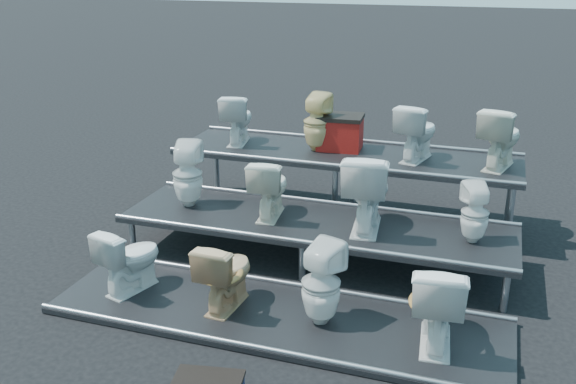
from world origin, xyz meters
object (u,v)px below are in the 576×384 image
(toilet_7, at_px, (475,213))
(toilet_8, at_px, (237,119))
(toilet_0, at_px, (130,258))
(toilet_1, at_px, (226,273))
(toilet_2, at_px, (321,284))
(toilet_5, at_px, (269,187))
(toilet_10, at_px, (417,132))
(toilet_9, at_px, (317,122))
(toilet_6, at_px, (367,190))
(toilet_3, at_px, (438,301))
(red_crate, at_px, (340,134))
(toilet_4, at_px, (188,174))
(toilet_11, at_px, (501,137))

(toilet_7, xyz_separation_m, toilet_8, (-3.06, 1.30, 0.42))
(toilet_0, distance_m, toilet_1, 1.01)
(toilet_2, relative_size, toilet_5, 1.16)
(toilet_5, height_order, toilet_10, toilet_10)
(toilet_9, bearing_deg, toilet_6, 132.81)
(toilet_3, bearing_deg, toilet_6, -60.73)
(toilet_0, distance_m, toilet_6, 2.46)
(red_crate, bearing_deg, toilet_5, -110.59)
(toilet_0, relative_size, toilet_8, 1.03)
(toilet_2, height_order, toilet_4, toilet_4)
(toilet_4, relative_size, toilet_11, 1.06)
(toilet_2, xyz_separation_m, toilet_4, (-1.93, 1.30, 0.39))
(toilet_2, distance_m, toilet_9, 2.83)
(toilet_2, height_order, toilet_8, toilet_8)
(toilet_3, xyz_separation_m, toilet_10, (-0.58, 2.60, 0.75))
(toilet_5, distance_m, toilet_9, 1.38)
(toilet_2, height_order, red_crate, red_crate)
(toilet_8, bearing_deg, toilet_6, 136.48)
(toilet_0, relative_size, toilet_10, 0.98)
(toilet_4, height_order, toilet_9, toilet_9)
(toilet_11, bearing_deg, toilet_2, 77.54)
(toilet_9, bearing_deg, toilet_2, 114.86)
(toilet_6, distance_m, toilet_10, 1.38)
(toilet_3, xyz_separation_m, toilet_4, (-2.94, 1.30, 0.38))
(toilet_1, relative_size, toilet_3, 0.86)
(toilet_3, relative_size, toilet_9, 1.09)
(red_crate, bearing_deg, toilet_7, -44.50)
(toilet_0, height_order, toilet_1, toilet_1)
(toilet_4, height_order, toilet_5, toilet_4)
(toilet_2, distance_m, toilet_8, 3.28)
(toilet_9, height_order, red_crate, toilet_9)
(toilet_1, bearing_deg, toilet_0, 3.78)
(toilet_2, relative_size, toilet_6, 0.92)
(toilet_0, relative_size, toilet_4, 0.89)
(toilet_8, bearing_deg, red_crate, 176.30)
(toilet_3, xyz_separation_m, toilet_5, (-1.96, 1.30, 0.34))
(toilet_1, relative_size, toilet_6, 0.80)
(toilet_5, relative_size, toilet_6, 0.79)
(toilet_2, relative_size, red_crate, 1.44)
(toilet_0, xyz_separation_m, toilet_8, (0.06, 2.60, 0.79))
(toilet_1, distance_m, toilet_6, 1.72)
(toilet_0, relative_size, toilet_7, 1.09)
(toilet_2, bearing_deg, toilet_4, -15.84)
(toilet_3, height_order, toilet_9, toilet_9)
(toilet_9, bearing_deg, toilet_8, 7.68)
(toilet_5, bearing_deg, toilet_11, -156.95)
(toilet_1, bearing_deg, toilet_5, -84.38)
(toilet_1, height_order, toilet_9, toilet_9)
(toilet_0, distance_m, toilet_9, 2.95)
(toilet_7, bearing_deg, toilet_3, 60.38)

